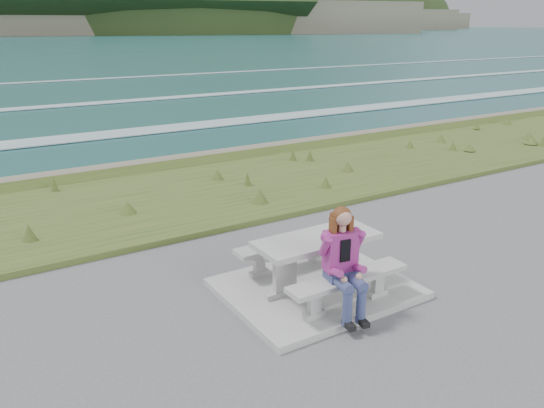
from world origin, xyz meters
name	(u,v)px	position (x,y,z in m)	size (l,w,h in m)	color
concrete_slab	(316,288)	(0.00, 0.00, 0.05)	(2.60, 2.10, 0.10)	gray
picnic_table	(317,248)	(0.00, 0.00, 0.68)	(1.80, 0.75, 0.75)	gray
bench_landward	(348,283)	(0.00, -0.70, 0.45)	(1.80, 0.35, 0.45)	gray
bench_seaward	(290,247)	(0.00, 0.70, 0.45)	(1.80, 0.35, 0.45)	gray
grass_verge	(182,199)	(0.00, 5.00, 0.00)	(160.00, 4.50, 0.22)	#314C1C
shore_drop	(140,170)	(0.00, 7.90, 0.00)	(160.00, 0.80, 2.20)	#625A49
ocean	(39,130)	(0.00, 25.09, -1.74)	(1600.00, 1600.00, 0.09)	#1F5558
headland_range	(214,16)	(190.48, 398.48, 9.89)	(729.83, 363.95, 175.73)	#625A49
seated_woman	(345,277)	(-0.16, -0.83, 0.63)	(0.52, 0.77, 1.43)	navy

